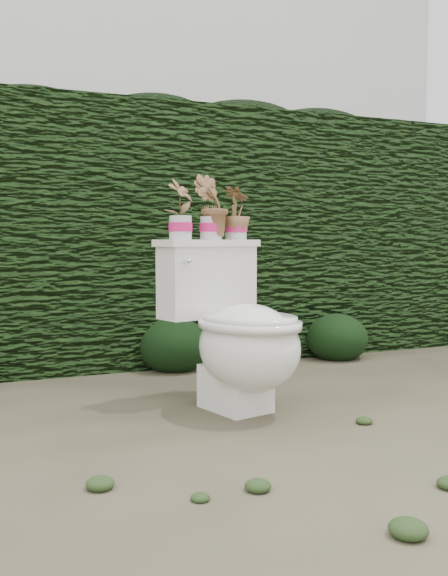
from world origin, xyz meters
name	(u,v)px	position (x,y,z in m)	size (l,w,h in m)	color
ground	(243,415)	(0.00, 0.00, 0.00)	(60.00, 60.00, 0.00)	#696348
hedge	(142,236)	(0.00, 1.60, 0.80)	(8.00, 1.00, 1.60)	#203D14
house_wall	(93,147)	(0.60, 6.00, 2.00)	(8.00, 3.50, 4.00)	silver
toilet	(238,333)	(0.01, 0.08, 0.36)	(0.60, 0.76, 0.78)	white
potted_plant_left	(180,210)	(-0.19, 0.28, 0.91)	(0.14, 0.10, 0.27)	#346A21
potted_plant_center	(211,208)	(-0.02, 0.32, 0.93)	(0.16, 0.13, 0.30)	#346A21
potted_plant_right	(236,215)	(0.12, 0.35, 0.90)	(0.14, 0.14, 0.24)	#346A21
liriope_clump_2	(174,341)	(0.05, 1.09, 0.17)	(0.43, 0.43, 0.34)	black
liriope_clump_3	(337,334)	(1.15, 1.02, 0.16)	(0.40, 0.40, 0.32)	black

